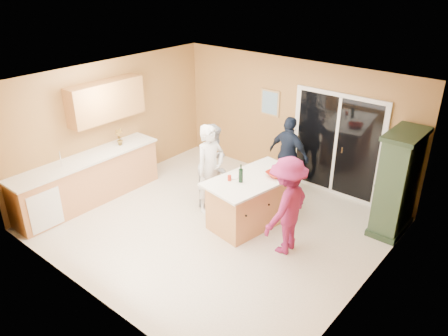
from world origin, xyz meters
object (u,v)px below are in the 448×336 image
Objects in this scene: woman_grey at (214,165)px; woman_magenta at (287,206)px; kitchen_island at (252,202)px; woman_white at (210,169)px; woman_navy at (289,155)px; green_hutch at (398,184)px.

woman_magenta is at bearing -118.49° from woman_grey.
woman_white is (-0.86, -0.15, 0.43)m from kitchen_island.
kitchen_island is 1.17× the size of woman_navy.
green_hutch reaches higher than woman_white.
green_hutch is 3.27m from woman_white.
woman_white is 1.08× the size of woman_navy.
kitchen_island is 2.50m from green_hutch.
woman_navy is (0.68, 1.62, -0.06)m from woman_white.
woman_grey is at bearing -157.20° from green_hutch.
woman_grey is at bearing 35.14° from woman_white.
woman_grey is 1.96m from woman_magenta.
green_hutch reaches higher than woman_navy.
woman_white reaches higher than woman_navy.
woman_grey is 1.58m from woman_navy.
woman_navy is at bearing -150.43° from woman_magenta.
woman_grey is (-0.14, 0.26, -0.04)m from woman_white.
woman_navy is (0.82, 1.35, -0.02)m from woman_grey.
kitchen_island is 0.98m from woman_white.
kitchen_island is at bearing 101.81° from woman_navy.
green_hutch is 3.29m from woman_grey.
green_hutch is at bearing -55.43° from woman_white.
green_hutch is (2.02, 1.39, 0.47)m from kitchen_island.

